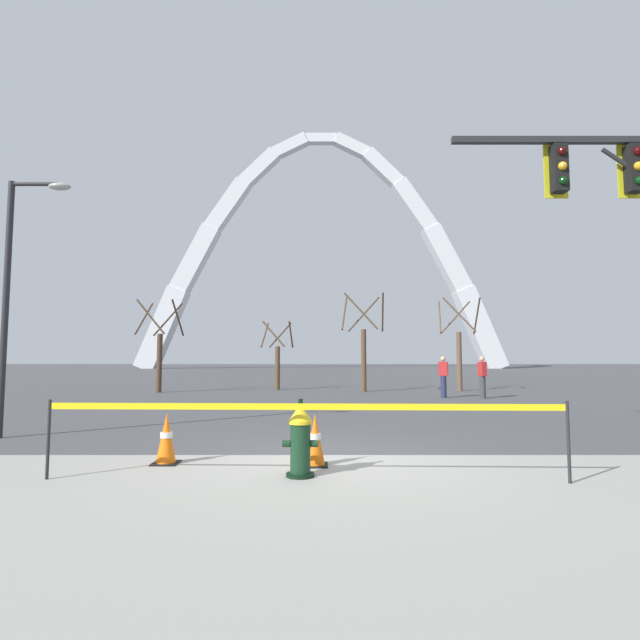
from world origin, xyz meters
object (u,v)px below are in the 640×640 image
object	(u,v)px
traffic_cone_by_hydrant	(165,439)
pedestrian_walking_left	(481,377)
fire_hydrant	(299,440)
pedestrian_standing_center	(442,376)
traffic_cone_mid_sidewalk	(314,440)
monument_arch	(320,260)
street_lamp	(15,280)

from	to	relation	value
traffic_cone_by_hydrant	pedestrian_walking_left	world-z (taller)	pedestrian_walking_left
fire_hydrant	pedestrian_walking_left	xyz separation A→B (m)	(6.41, 12.17, 0.35)
pedestrian_standing_center	fire_hydrant	bearing A→B (deg)	-111.90
fire_hydrant	traffic_cone_by_hydrant	bearing A→B (deg)	159.33
traffic_cone_mid_sidewalk	monument_arch	size ratio (longest dim) A/B	0.01
traffic_cone_mid_sidewalk	pedestrian_standing_center	world-z (taller)	pedestrian_standing_center
fire_hydrant	street_lamp	xyz separation A→B (m)	(-5.67, 3.03, 2.57)
street_lamp	monument_arch	distance (m)	65.31
traffic_cone_mid_sidewalk	monument_arch	distance (m)	67.98
traffic_cone_mid_sidewalk	traffic_cone_by_hydrant	bearing A→B (deg)	176.72
fire_hydrant	traffic_cone_by_hydrant	xyz separation A→B (m)	(-1.95, 0.74, -0.11)
fire_hydrant	monument_arch	size ratio (longest dim) A/B	0.02
fire_hydrant	traffic_cone_by_hydrant	world-z (taller)	fire_hydrant
traffic_cone_mid_sidewalk	street_lamp	size ratio (longest dim) A/B	0.15
pedestrian_walking_left	traffic_cone_by_hydrant	bearing A→B (deg)	-126.19
street_lamp	monument_arch	size ratio (longest dim) A/B	0.09
traffic_cone_mid_sidewalk	monument_arch	bearing A→B (deg)	89.81
traffic_cone_by_hydrant	pedestrian_walking_left	size ratio (longest dim) A/B	0.46
traffic_cone_by_hydrant	pedestrian_standing_center	world-z (taller)	pedestrian_standing_center
traffic_cone_mid_sidewalk	pedestrian_standing_center	size ratio (longest dim) A/B	0.46
street_lamp	pedestrian_standing_center	xyz separation A→B (m)	(10.67, 9.40, -2.22)
traffic_cone_by_hydrant	street_lamp	size ratio (longest dim) A/B	0.15
monument_arch	pedestrian_walking_left	world-z (taller)	monument_arch
traffic_cone_mid_sidewalk	street_lamp	bearing A→B (deg)	157.54
traffic_cone_by_hydrant	pedestrian_walking_left	xyz separation A→B (m)	(8.36, 11.43, 0.46)
traffic_cone_mid_sidewalk	monument_arch	world-z (taller)	monument_arch
street_lamp	pedestrian_walking_left	xyz separation A→B (m)	(12.08, 9.13, -2.22)
fire_hydrant	pedestrian_standing_center	size ratio (longest dim) A/B	0.62
fire_hydrant	pedestrian_walking_left	bearing A→B (deg)	62.21
fire_hydrant	pedestrian_standing_center	distance (m)	13.41
fire_hydrant	traffic_cone_mid_sidewalk	xyz separation A→B (m)	(0.18, 0.61, -0.11)
traffic_cone_by_hydrant	traffic_cone_mid_sidewalk	distance (m)	2.14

